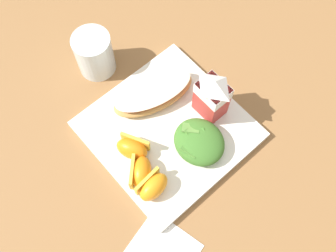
{
  "coord_description": "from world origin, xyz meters",
  "views": [
    {
      "loc": [
        0.22,
        -0.2,
        0.71
      ],
      "look_at": [
        0.0,
        0.0,
        0.03
      ],
      "focal_mm": 41.45,
      "sensor_mm": 36.0,
      "label": 1
    }
  ],
  "objects_px": {
    "orange_wedge_front": "(132,148)",
    "orange_wedge_rear": "(153,186)",
    "milk_carton": "(212,95)",
    "cheesy_pizza_bread": "(153,92)",
    "white_plate": "(168,130)",
    "drinking_clear_cup": "(94,54)",
    "green_salad_pile": "(199,142)",
    "orange_wedge_middle": "(140,172)"
  },
  "relations": [
    {
      "from": "white_plate",
      "to": "milk_carton",
      "type": "distance_m",
      "value": 0.11
    },
    {
      "from": "green_salad_pile",
      "to": "drinking_clear_cup",
      "type": "height_order",
      "value": "drinking_clear_cup"
    },
    {
      "from": "cheesy_pizza_bread",
      "to": "orange_wedge_front",
      "type": "bearing_deg",
      "value": -58.66
    },
    {
      "from": "cheesy_pizza_bread",
      "to": "drinking_clear_cup",
      "type": "height_order",
      "value": "drinking_clear_cup"
    },
    {
      "from": "white_plate",
      "to": "drinking_clear_cup",
      "type": "bearing_deg",
      "value": -176.69
    },
    {
      "from": "milk_carton",
      "to": "white_plate",
      "type": "bearing_deg",
      "value": -105.09
    },
    {
      "from": "orange_wedge_middle",
      "to": "drinking_clear_cup",
      "type": "xyz_separation_m",
      "value": [
        -0.25,
        0.09,
        0.01
      ]
    },
    {
      "from": "green_salad_pile",
      "to": "cheesy_pizza_bread",
      "type": "bearing_deg",
      "value": 178.1
    },
    {
      "from": "milk_carton",
      "to": "orange_wedge_middle",
      "type": "bearing_deg",
      "value": -85.58
    },
    {
      "from": "orange_wedge_front",
      "to": "orange_wedge_middle",
      "type": "bearing_deg",
      "value": -21.86
    },
    {
      "from": "drinking_clear_cup",
      "to": "cheesy_pizza_bread",
      "type": "bearing_deg",
      "value": 14.47
    },
    {
      "from": "cheesy_pizza_bread",
      "to": "milk_carton",
      "type": "xyz_separation_m",
      "value": [
        0.1,
        0.06,
        0.04
      ]
    },
    {
      "from": "milk_carton",
      "to": "drinking_clear_cup",
      "type": "relative_size",
      "value": 1.17
    },
    {
      "from": "white_plate",
      "to": "milk_carton",
      "type": "xyz_separation_m",
      "value": [
        0.02,
        0.09,
        0.07
      ]
    },
    {
      "from": "cheesy_pizza_bread",
      "to": "drinking_clear_cup",
      "type": "distance_m",
      "value": 0.15
    },
    {
      "from": "orange_wedge_front",
      "to": "orange_wedge_rear",
      "type": "bearing_deg",
      "value": -13.01
    },
    {
      "from": "orange_wedge_rear",
      "to": "orange_wedge_front",
      "type": "bearing_deg",
      "value": 166.99
    },
    {
      "from": "cheesy_pizza_bread",
      "to": "orange_wedge_front",
      "type": "relative_size",
      "value": 2.63
    },
    {
      "from": "milk_carton",
      "to": "orange_wedge_front",
      "type": "height_order",
      "value": "milk_carton"
    },
    {
      "from": "white_plate",
      "to": "green_salad_pile",
      "type": "bearing_deg",
      "value": 16.49
    },
    {
      "from": "orange_wedge_front",
      "to": "orange_wedge_rear",
      "type": "height_order",
      "value": "same"
    },
    {
      "from": "cheesy_pizza_bread",
      "to": "white_plate",
      "type": "bearing_deg",
      "value": -18.52
    },
    {
      "from": "orange_wedge_front",
      "to": "drinking_clear_cup",
      "type": "xyz_separation_m",
      "value": [
        -0.2,
        0.07,
        0.01
      ]
    },
    {
      "from": "white_plate",
      "to": "milk_carton",
      "type": "bearing_deg",
      "value": 74.91
    },
    {
      "from": "drinking_clear_cup",
      "to": "orange_wedge_front",
      "type": "bearing_deg",
      "value": -18.76
    },
    {
      "from": "white_plate",
      "to": "milk_carton",
      "type": "height_order",
      "value": "milk_carton"
    },
    {
      "from": "cheesy_pizza_bread",
      "to": "drinking_clear_cup",
      "type": "xyz_separation_m",
      "value": [
        -0.14,
        -0.04,
        0.01
      ]
    },
    {
      "from": "orange_wedge_front",
      "to": "milk_carton",
      "type": "bearing_deg",
      "value": 79.7
    },
    {
      "from": "orange_wedge_middle",
      "to": "orange_wedge_rear",
      "type": "xyz_separation_m",
      "value": [
        0.03,
        -0.0,
        0.0
      ]
    },
    {
      "from": "milk_carton",
      "to": "cheesy_pizza_bread",
      "type": "bearing_deg",
      "value": -146.06
    },
    {
      "from": "green_salad_pile",
      "to": "orange_wedge_front",
      "type": "xyz_separation_m",
      "value": [
        -0.07,
        -0.1,
        -0.0
      ]
    },
    {
      "from": "orange_wedge_middle",
      "to": "orange_wedge_rear",
      "type": "relative_size",
      "value": 1.08
    },
    {
      "from": "cheesy_pizza_bread",
      "to": "orange_wedge_rear",
      "type": "xyz_separation_m",
      "value": [
        0.14,
        -0.12,
        0.0
      ]
    },
    {
      "from": "white_plate",
      "to": "cheesy_pizza_bread",
      "type": "xyz_separation_m",
      "value": [
        -0.07,
        0.02,
        0.03
      ]
    },
    {
      "from": "white_plate",
      "to": "orange_wedge_rear",
      "type": "bearing_deg",
      "value": -53.98
    },
    {
      "from": "white_plate",
      "to": "orange_wedge_middle",
      "type": "height_order",
      "value": "orange_wedge_middle"
    },
    {
      "from": "white_plate",
      "to": "drinking_clear_cup",
      "type": "xyz_separation_m",
      "value": [
        -0.21,
        -0.01,
        0.04
      ]
    },
    {
      "from": "white_plate",
      "to": "orange_wedge_middle",
      "type": "bearing_deg",
      "value": -69.06
    },
    {
      "from": "milk_carton",
      "to": "orange_wedge_middle",
      "type": "distance_m",
      "value": 0.19
    },
    {
      "from": "milk_carton",
      "to": "orange_wedge_rear",
      "type": "xyz_separation_m",
      "value": [
        0.05,
        -0.19,
        -0.04
      ]
    },
    {
      "from": "milk_carton",
      "to": "orange_wedge_rear",
      "type": "height_order",
      "value": "milk_carton"
    },
    {
      "from": "cheesy_pizza_bread",
      "to": "orange_wedge_front",
      "type": "xyz_separation_m",
      "value": [
        0.06,
        -0.11,
        0.0
      ]
    }
  ]
}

